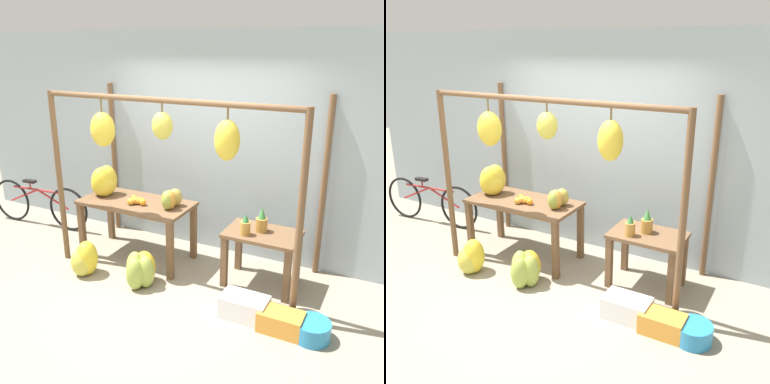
# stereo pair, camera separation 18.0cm
# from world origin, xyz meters

# --- Properties ---
(ground_plane) EXTENTS (20.00, 20.00, 0.00)m
(ground_plane) POSITION_xyz_m (0.00, 0.00, 0.00)
(ground_plane) COLOR gray
(shop_wall_back) EXTENTS (8.00, 0.08, 2.80)m
(shop_wall_back) POSITION_xyz_m (0.00, 1.52, 1.40)
(shop_wall_back) COLOR #99A8B2
(shop_wall_back) RESTS_ON ground_plane
(stall_awning) EXTENTS (3.01, 1.26, 2.13)m
(stall_awning) POSITION_xyz_m (-0.04, 0.54, 1.54)
(stall_awning) COLOR brown
(stall_awning) RESTS_ON ground_plane
(display_table_main) EXTENTS (1.41, 0.70, 0.76)m
(display_table_main) POSITION_xyz_m (-0.67, 0.78, 0.64)
(display_table_main) COLOR brown
(display_table_main) RESTS_ON ground_plane
(display_table_side) EXTENTS (0.82, 0.55, 0.65)m
(display_table_side) POSITION_xyz_m (0.96, 0.86, 0.50)
(display_table_side) COLOR brown
(display_table_side) RESTS_ON ground_plane
(banana_pile_on_table) EXTENTS (0.41, 0.43, 0.39)m
(banana_pile_on_table) POSITION_xyz_m (-1.17, 0.79, 0.93)
(banana_pile_on_table) COLOR gold
(banana_pile_on_table) RESTS_ON display_table_main
(orange_pile) EXTENTS (0.26, 0.20, 0.10)m
(orange_pile) POSITION_xyz_m (-0.62, 0.71, 0.81)
(orange_pile) COLOR orange
(orange_pile) RESTS_ON display_table_main
(pineapple_cluster) EXTENTS (0.25, 0.29, 0.29)m
(pineapple_cluster) POSITION_xyz_m (0.89, 0.81, 0.76)
(pineapple_cluster) COLOR #B27F38
(pineapple_cluster) RESTS_ON display_table_side
(banana_pile_ground_left) EXTENTS (0.35, 0.36, 0.43)m
(banana_pile_ground_left) POSITION_xyz_m (-0.98, 0.11, 0.19)
(banana_pile_ground_left) COLOR yellow
(banana_pile_ground_left) RESTS_ON ground_plane
(banana_pile_ground_right) EXTENTS (0.42, 0.51, 0.41)m
(banana_pile_ground_right) POSITION_xyz_m (-0.24, 0.21, 0.20)
(banana_pile_ground_right) COLOR #9EB247
(banana_pile_ground_right) RESTS_ON ground_plane
(fruit_crate_white) EXTENTS (0.47, 0.28, 0.23)m
(fruit_crate_white) POSITION_xyz_m (1.02, 0.18, 0.12)
(fruit_crate_white) COLOR silver
(fruit_crate_white) RESTS_ON ground_plane
(blue_bucket) EXTENTS (0.35, 0.35, 0.18)m
(blue_bucket) POSITION_xyz_m (1.71, 0.15, 0.09)
(blue_bucket) COLOR teal
(blue_bucket) RESTS_ON ground_plane
(parked_bicycle) EXTENTS (1.72, 0.19, 0.71)m
(parked_bicycle) POSITION_xyz_m (-2.57, 0.96, 0.35)
(parked_bicycle) COLOR black
(parked_bicycle) RESTS_ON ground_plane
(papaya_pile) EXTENTS (0.24, 0.36, 0.24)m
(papaya_pile) POSITION_xyz_m (-0.17, 0.78, 0.88)
(papaya_pile) COLOR gold
(papaya_pile) RESTS_ON display_table_main
(fruit_crate_purple) EXTENTS (0.42, 0.26, 0.21)m
(fruit_crate_purple) POSITION_xyz_m (1.42, 0.12, 0.10)
(fruit_crate_purple) COLOR orange
(fruit_crate_purple) RESTS_ON ground_plane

